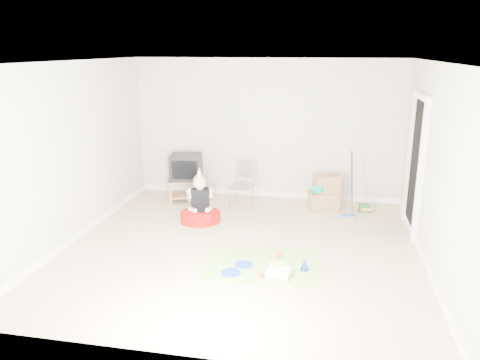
% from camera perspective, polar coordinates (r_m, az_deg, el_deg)
% --- Properties ---
extents(ground, '(5.00, 5.00, 0.00)m').
position_cam_1_polar(ground, '(6.79, 0.19, -8.29)').
color(ground, '#CCB192').
rests_on(ground, ground).
extents(doorway_recess, '(0.02, 0.90, 2.05)m').
position_cam_1_polar(doorway_recess, '(7.61, 20.68, 1.51)').
color(doorway_recess, black).
rests_on(doorway_recess, ground).
extents(tv_stand, '(0.77, 0.62, 0.42)m').
position_cam_1_polar(tv_stand, '(8.77, -6.52, -0.98)').
color(tv_stand, '#926441').
rests_on(tv_stand, ground).
extents(crt_tv, '(0.62, 0.54, 0.48)m').
position_cam_1_polar(crt_tv, '(8.66, -6.60, 1.60)').
color(crt_tv, black).
rests_on(crt_tv, tv_stand).
extents(folding_chair, '(0.43, 0.42, 0.82)m').
position_cam_1_polar(folding_chair, '(8.33, 0.18, -0.74)').
color(folding_chair, '#97979C').
rests_on(folding_chair, ground).
extents(cardboard_boxes, '(0.58, 0.52, 0.62)m').
position_cam_1_polar(cardboard_boxes, '(8.39, 10.23, -1.58)').
color(cardboard_boxes, '#9F784D').
rests_on(cardboard_boxes, ground).
extents(floor_mop, '(0.28, 0.36, 1.08)m').
position_cam_1_polar(floor_mop, '(8.11, 13.20, -2.62)').
color(floor_mop, blue).
rests_on(floor_mop, ground).
extents(book_pile, '(0.25, 0.30, 0.12)m').
position_cam_1_polar(book_pile, '(8.54, 15.03, -3.29)').
color(book_pile, '#25712F').
rests_on(book_pile, ground).
extents(seated_woman, '(0.83, 0.83, 0.94)m').
position_cam_1_polar(seated_woman, '(7.70, -4.86, -3.70)').
color(seated_woman, '#B11410').
rests_on(seated_woman, ground).
extents(party_mat, '(1.61, 1.22, 0.01)m').
position_cam_1_polar(party_mat, '(6.30, 2.71, -10.27)').
color(party_mat, '#E32F79').
rests_on(party_mat, ground).
extents(birthday_cake, '(0.33, 0.28, 0.14)m').
position_cam_1_polar(birthday_cake, '(6.02, 4.75, -11.24)').
color(birthday_cake, white).
rests_on(birthday_cake, party_mat).
extents(blue_plate_near, '(0.29, 0.29, 0.01)m').
position_cam_1_polar(blue_plate_near, '(6.28, 0.48, -10.27)').
color(blue_plate_near, blue).
rests_on(blue_plate_near, party_mat).
extents(blue_plate_far, '(0.27, 0.27, 0.01)m').
position_cam_1_polar(blue_plate_far, '(6.07, -1.12, -11.22)').
color(blue_plate_far, blue).
rests_on(blue_plate_far, party_mat).
extents(orange_cup_near, '(0.10, 0.10, 0.09)m').
position_cam_1_polar(orange_cup_near, '(6.49, 4.58, -9.02)').
color(orange_cup_near, '#CB5B16').
rests_on(orange_cup_near, party_mat).
extents(orange_cup_far, '(0.08, 0.08, 0.07)m').
position_cam_1_polar(orange_cup_far, '(5.95, 2.51, -11.50)').
color(orange_cup_far, '#CB5B16').
rests_on(orange_cup_far, party_mat).
extents(blue_party_hat, '(0.13, 0.13, 0.16)m').
position_cam_1_polar(blue_party_hat, '(6.17, 7.88, -10.17)').
color(blue_party_hat, '#191FAF').
rests_on(blue_party_hat, party_mat).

